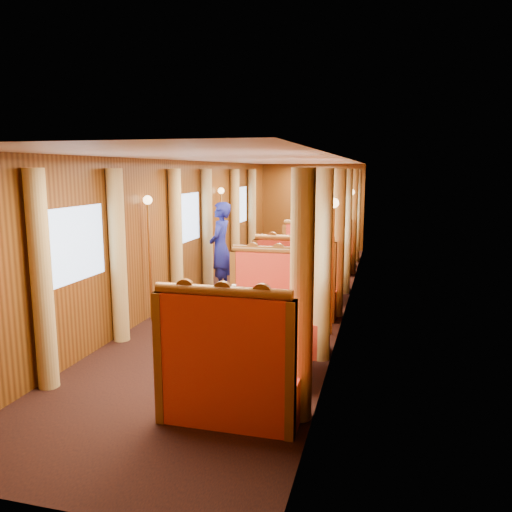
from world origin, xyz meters
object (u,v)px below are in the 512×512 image
(table_near, at_px, (256,346))
(banquette_near_aft, at_px, (276,317))
(teapot_left, at_px, (239,310))
(banquette_near_fwd, at_px, (229,378))
(teapot_back, at_px, (251,308))
(steward, at_px, (221,248))
(rose_vase_mid, at_px, (307,250))
(banquette_far_fwd, at_px, (322,255))
(table_far, at_px, (327,250))
(passenger, at_px, (312,253))
(tea_tray, at_px, (243,315))
(rose_vase_far, at_px, (329,228))
(table_mid, at_px, (305,280))
(banquette_far_aft, at_px, (332,243))
(fruit_plate, at_px, (277,318))
(banquette_mid_aft, at_px, (313,267))
(teapot_right, at_px, (249,311))
(banquette_mid_fwd, at_px, (295,291))

(table_near, height_order, banquette_near_aft, banquette_near_aft)
(teapot_left, bearing_deg, banquette_near_fwd, -97.64)
(teapot_back, relative_size, steward, 0.08)
(rose_vase_mid, bearing_deg, banquette_far_fwd, 90.83)
(table_far, xyz_separation_m, passenger, (-0.00, -2.73, 0.37))
(table_far, relative_size, passenger, 1.38)
(banquette_near_aft, relative_size, banquette_far_fwd, 1.00)
(banquette_near_aft, distance_m, tea_tray, 1.15)
(teapot_left, distance_m, rose_vase_far, 7.15)
(table_mid, bearing_deg, teapot_left, -92.53)
(banquette_far_aft, xyz_separation_m, steward, (-1.67, -4.27, 0.44))
(banquette_near_aft, distance_m, rose_vase_mid, 2.51)
(fruit_plate, distance_m, steward, 4.34)
(fruit_plate, relative_size, rose_vase_mid, 0.61)
(table_near, relative_size, table_far, 1.00)
(banquette_mid_aft, bearing_deg, banquette_near_fwd, -90.00)
(banquette_far_fwd, bearing_deg, banquette_near_fwd, -90.00)
(banquette_near_aft, distance_m, passenger, 3.27)
(teapot_right, distance_m, rose_vase_mid, 3.59)
(table_near, xyz_separation_m, passenger, (-0.00, 4.27, 0.37))
(passenger, bearing_deg, teapot_left, -92.08)
(banquette_mid_fwd, distance_m, passenger, 1.81)
(banquette_near_aft, height_order, teapot_right, banquette_near_aft)
(teapot_right, bearing_deg, rose_vase_mid, 111.16)
(table_near, bearing_deg, fruit_plate, -26.07)
(banquette_far_aft, bearing_deg, rose_vase_far, -88.29)
(table_mid, distance_m, rose_vase_far, 3.56)
(teapot_back, xyz_separation_m, fruit_plate, (0.34, -0.17, -0.04))
(table_mid, relative_size, teapot_right, 6.20)
(table_near, height_order, passenger, passenger)
(banquette_far_fwd, relative_size, rose_vase_mid, 3.72)
(table_near, relative_size, rose_vase_mid, 2.92)
(banquette_mid_fwd, distance_m, tea_tray, 2.58)
(steward, bearing_deg, teapot_left, 18.83)
(banquette_near_aft, relative_size, banquette_far_aft, 1.00)
(banquette_mid_fwd, height_order, banquette_far_fwd, same)
(banquette_mid_fwd, bearing_deg, table_mid, 90.00)
(table_near, xyz_separation_m, banquette_near_fwd, (0.00, -1.01, 0.05))
(teapot_back, bearing_deg, table_near, -26.24)
(table_near, bearing_deg, banquette_mid_aft, 90.00)
(table_mid, bearing_deg, steward, 171.61)
(banquette_mid_aft, xyz_separation_m, rose_vase_mid, (0.04, -1.05, 0.50))
(table_near, bearing_deg, banquette_near_fwd, -90.00)
(table_near, distance_m, rose_vase_far, 7.04)
(banquette_near_fwd, distance_m, banquette_near_aft, 2.03)
(teapot_left, bearing_deg, table_near, 21.15)
(steward, bearing_deg, teapot_right, 20.28)
(tea_tray, distance_m, teapot_back, 0.14)
(banquette_near_aft, bearing_deg, steward, 121.45)
(banquette_far_fwd, bearing_deg, teapot_left, -91.50)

